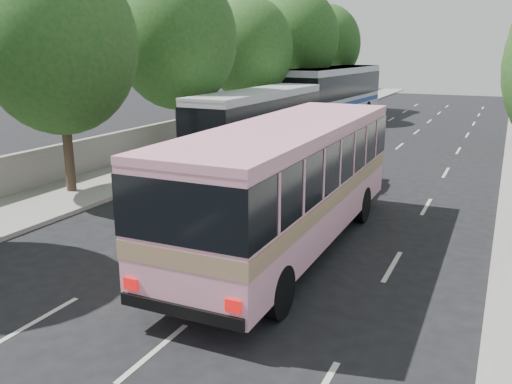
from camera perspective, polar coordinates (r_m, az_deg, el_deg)
The scene contains 14 objects.
ground at distance 12.63m, azimuth -9.12°, elevation -10.99°, with size 120.00×120.00×0.00m, color black.
sidewalk_left at distance 33.38m, azimuth -2.07°, elevation 5.63°, with size 4.00×90.00×0.15m, color #9E998E.
low_wall at distance 34.11m, azimuth -4.80°, elevation 7.19°, with size 0.30×90.00×1.50m, color #9E998E.
tree_left_b at distance 21.36m, azimuth -20.07°, elevation 14.99°, with size 5.70×5.70×8.88m.
tree_left_c at distance 27.76m, azimuth -8.36°, elevation 16.14°, with size 6.00×6.00×9.35m.
tree_left_d at distance 34.69m, azimuth -0.69°, elevation 15.21°, with size 5.52×5.52×8.60m.
tree_left_e at distance 42.02m, azimuth 4.37°, elevation 16.22°, with size 6.30×6.30×9.82m.
tree_left_f at distance 49.63m, azimuth 7.54°, elevation 15.44°, with size 5.88×5.88×9.16m.
pink_bus at distance 14.67m, azimuth 3.54°, elevation 2.05°, with size 2.91×11.16×3.56m.
pink_taxi at distance 21.94m, azimuth 9.87°, elevation 2.19°, with size 1.70×4.22×1.44m, color #FF169C.
white_pickup at distance 25.46m, azimuth 5.06°, elevation 4.37°, with size 2.33×5.72×1.66m, color white.
tour_coach_front at distance 28.09m, azimuth 0.33°, elevation 7.93°, with size 2.68×11.40×3.40m.
tour_coach_rear at distance 42.07m, azimuth 8.21°, elevation 10.67°, with size 3.78×13.70×4.05m.
taxi_roof_sign at distance 21.78m, azimuth 9.96°, elevation 4.27°, with size 0.55×0.18×0.18m, color silver.
Camera 1 is at (6.52, -9.32, 5.49)m, focal length 38.00 mm.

